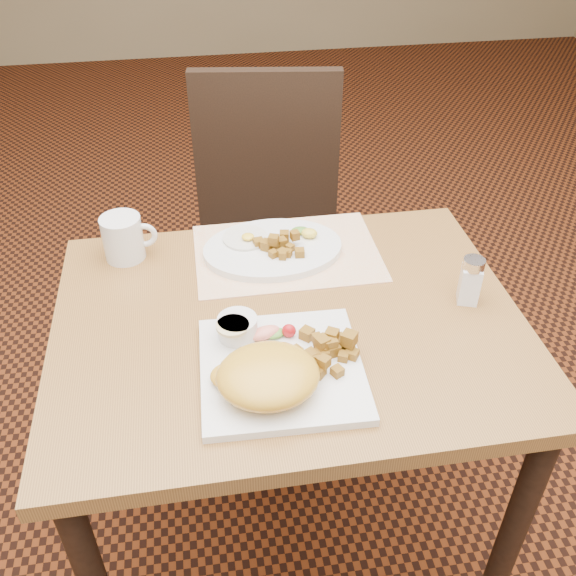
# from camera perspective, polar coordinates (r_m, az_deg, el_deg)

# --- Properties ---
(ground) EXTENTS (8.00, 8.00, 0.00)m
(ground) POSITION_cam_1_polar(r_m,az_deg,el_deg) (1.81, 0.08, -21.13)
(ground) COLOR black
(ground) RESTS_ON ground
(table) EXTENTS (0.90, 0.70, 0.75)m
(table) POSITION_cam_1_polar(r_m,az_deg,el_deg) (1.31, 0.10, -6.37)
(table) COLOR olive
(table) RESTS_ON ground
(chair_far) EXTENTS (0.48, 0.48, 0.97)m
(chair_far) POSITION_cam_1_polar(r_m,az_deg,el_deg) (1.89, -1.81, 5.27)
(chair_far) COLOR black
(chair_far) RESTS_ON ground
(placemat) EXTENTS (0.40, 0.28, 0.00)m
(placemat) POSITION_cam_1_polar(r_m,az_deg,el_deg) (1.41, -0.10, 3.15)
(placemat) COLOR white
(placemat) RESTS_ON table
(plate_square) EXTENTS (0.29, 0.29, 0.02)m
(plate_square) POSITION_cam_1_polar(r_m,az_deg,el_deg) (1.12, -0.57, -7.23)
(plate_square) COLOR silver
(plate_square) RESTS_ON table
(plate_oval) EXTENTS (0.31, 0.24, 0.02)m
(plate_oval) POSITION_cam_1_polar(r_m,az_deg,el_deg) (1.41, -1.36, 3.49)
(plate_oval) COLOR silver
(plate_oval) RESTS_ON placemat
(hollandaise_mound) EXTENTS (0.18, 0.15, 0.06)m
(hollandaise_mound) POSITION_cam_1_polar(r_m,az_deg,el_deg) (1.06, -1.89, -7.84)
(hollandaise_mound) COLOR gold
(hollandaise_mound) RESTS_ON plate_square
(ramekin) EXTENTS (0.08, 0.08, 0.04)m
(ramekin) POSITION_cam_1_polar(r_m,az_deg,el_deg) (1.16, -4.55, -3.47)
(ramekin) COLOR silver
(ramekin) RESTS_ON plate_square
(garnish_sq) EXTENTS (0.09, 0.05, 0.03)m
(garnish_sq) POSITION_cam_1_polar(r_m,az_deg,el_deg) (1.17, -1.42, -3.96)
(garnish_sq) COLOR #387223
(garnish_sq) RESTS_ON plate_square
(fried_egg) EXTENTS (0.10, 0.10, 0.02)m
(fried_egg) POSITION_cam_1_polar(r_m,az_deg,el_deg) (1.42, -3.78, 4.48)
(fried_egg) COLOR white
(fried_egg) RESTS_ON plate_oval
(garnish_ov) EXTENTS (0.06, 0.05, 0.02)m
(garnish_ov) POSITION_cam_1_polar(r_m,az_deg,el_deg) (1.43, 1.57, 4.99)
(garnish_ov) COLOR #387223
(garnish_ov) RESTS_ON plate_oval
(salt_shaker) EXTENTS (0.05, 0.05, 0.10)m
(salt_shaker) POSITION_cam_1_polar(r_m,az_deg,el_deg) (1.30, 15.92, 0.70)
(salt_shaker) COLOR white
(salt_shaker) RESTS_ON table
(coffee_mug) EXTENTS (0.12, 0.09, 0.10)m
(coffee_mug) POSITION_cam_1_polar(r_m,az_deg,el_deg) (1.42, -14.38, 4.36)
(coffee_mug) COLOR silver
(coffee_mug) RESTS_ON table
(home_fries_sq) EXTENTS (0.12, 0.13, 0.04)m
(home_fries_sq) POSITION_cam_1_polar(r_m,az_deg,el_deg) (1.13, 3.50, -5.40)
(home_fries_sq) COLOR #8F6017
(home_fries_sq) RESTS_ON plate_square
(home_fries_ov) EXTENTS (0.11, 0.09, 0.04)m
(home_fries_ov) POSITION_cam_1_polar(r_m,az_deg,el_deg) (1.39, -0.89, 3.87)
(home_fries_ov) COLOR #8F6017
(home_fries_ov) RESTS_ON plate_oval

